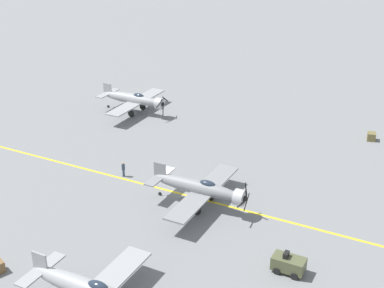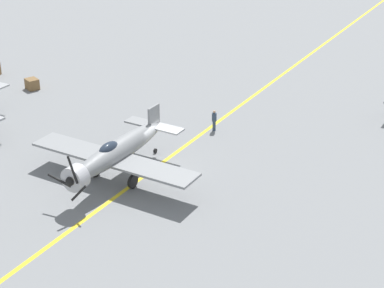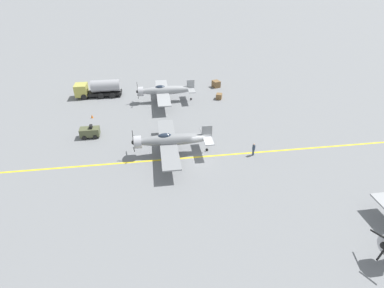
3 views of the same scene
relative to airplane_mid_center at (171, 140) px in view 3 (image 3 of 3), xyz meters
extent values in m
plane|color=slate|center=(-1.24, -3.78, -2.01)|extent=(400.00, 400.00, 0.00)
cube|color=yellow|center=(-1.24, -3.78, -2.01)|extent=(0.30, 160.00, 0.01)
ellipsoid|color=gray|center=(0.00, -0.41, 0.04)|extent=(1.50, 9.50, 1.42)
cylinder|color=#B7B7BC|center=(0.00, 4.04, 0.04)|extent=(1.58, 0.90, 1.58)
ellipsoid|color=#232D3D|center=(0.00, 0.73, 0.60)|extent=(0.80, 1.70, 0.76)
cube|color=gray|center=(0.00, 0.35, -0.30)|extent=(12.00, 2.10, 0.16)
cube|color=gray|center=(0.00, -4.50, 0.19)|extent=(4.40, 1.10, 0.12)
cube|color=gray|center=(0.00, -4.50, 0.84)|extent=(0.14, 1.30, 1.60)
sphere|color=black|center=(0.00, 4.54, 0.04)|extent=(0.56, 0.56, 0.56)
cube|color=black|center=(-0.58, 4.54, -0.61)|extent=(1.27, 0.06, 1.40)
cube|color=black|center=(0.86, 4.54, -0.14)|extent=(1.74, 0.06, 0.49)
cube|color=black|center=(-0.27, 4.54, 0.87)|extent=(0.68, 0.06, 1.71)
cylinder|color=black|center=(-1.50, 0.35, -0.93)|extent=(0.14, 0.14, 1.26)
cylinder|color=black|center=(-1.50, 0.35, -1.56)|extent=(0.22, 0.90, 0.90)
cylinder|color=black|center=(1.50, 0.35, -0.93)|extent=(0.14, 0.14, 1.26)
cylinder|color=black|center=(1.50, 0.35, -1.56)|extent=(0.22, 0.90, 0.90)
cylinder|color=black|center=(0.00, -4.56, -1.83)|extent=(0.12, 0.36, 0.36)
ellipsoid|color=#96999B|center=(16.81, -0.69, 0.04)|extent=(1.50, 9.50, 1.42)
cylinder|color=#B7B7BC|center=(16.81, 3.76, 0.04)|extent=(1.58, 0.90, 1.58)
ellipsoid|color=#232D3D|center=(16.81, 0.45, 0.60)|extent=(0.80, 1.70, 0.76)
cube|color=#96999B|center=(16.81, 0.07, -0.30)|extent=(12.00, 2.10, 0.16)
cube|color=#96999B|center=(16.81, -4.78, 0.19)|extent=(4.40, 1.10, 0.12)
cube|color=#96999B|center=(16.81, -4.78, 0.84)|extent=(0.14, 1.30, 1.60)
sphere|color=black|center=(16.81, 4.26, 0.04)|extent=(0.56, 0.56, 0.56)
cube|color=black|center=(17.06, 4.26, 0.88)|extent=(0.63, 0.06, 1.72)
cube|color=black|center=(15.96, 4.26, -0.17)|extent=(1.73, 0.06, 0.55)
cube|color=black|center=(17.42, 4.26, -0.60)|extent=(1.31, 0.06, 1.36)
cylinder|color=black|center=(15.31, 0.07, -0.93)|extent=(0.14, 0.14, 1.26)
cylinder|color=black|center=(15.31, 0.07, -1.56)|extent=(0.22, 0.90, 0.90)
cylinder|color=black|center=(18.31, 0.07, -0.93)|extent=(0.14, 0.14, 1.26)
cylinder|color=black|center=(18.31, 0.07, -1.56)|extent=(0.22, 0.90, 0.90)
cylinder|color=black|center=(16.81, -4.84, -1.83)|extent=(0.12, 0.36, 0.36)
sphere|color=black|center=(-18.43, -15.00, 0.04)|extent=(0.56, 0.56, 0.56)
cube|color=black|center=(-18.53, -15.00, -0.83)|extent=(0.34, 0.06, 1.75)
cube|color=black|center=(-17.62, -15.00, 0.39)|extent=(1.66, 0.06, 0.82)
cube|color=black|center=(20.78, 11.32, -1.39)|extent=(2.25, 8.00, 0.40)
cube|color=#B2AD4C|center=(20.78, 14.28, -0.59)|extent=(2.50, 2.08, 2.00)
cylinder|color=#9E9EA3|center=(20.78, 10.00, -0.09)|extent=(2.10, 4.96, 2.10)
cylinder|color=black|center=(19.59, 13.80, -1.51)|extent=(0.30, 1.00, 1.00)
cylinder|color=black|center=(21.97, 13.80, -1.51)|extent=(0.30, 1.00, 1.00)
cylinder|color=black|center=(19.59, 10.92, -1.51)|extent=(0.30, 1.00, 1.00)
cylinder|color=black|center=(21.97, 10.92, -1.51)|extent=(0.30, 1.00, 1.00)
cylinder|color=black|center=(19.59, 8.84, -1.51)|extent=(0.30, 1.00, 1.00)
cylinder|color=black|center=(21.97, 8.84, -1.51)|extent=(0.30, 1.00, 1.00)
cube|color=#515638|center=(5.85, 10.77, -1.21)|extent=(1.40, 2.60, 1.10)
cube|color=black|center=(5.85, 10.51, -0.44)|extent=(0.70, 0.36, 0.44)
cylinder|color=black|center=(5.17, 11.48, -1.71)|extent=(0.20, 0.60, 0.60)
cylinder|color=black|center=(6.54, 11.48, -1.71)|extent=(0.20, 0.60, 0.60)
cylinder|color=black|center=(5.17, 10.05, -1.71)|extent=(0.20, 0.60, 0.60)
cylinder|color=black|center=(6.54, 10.05, -1.71)|extent=(0.20, 0.60, 0.60)
cylinder|color=#334256|center=(-1.76, -10.13, -1.62)|extent=(0.25, 0.25, 0.79)
cylinder|color=#334256|center=(-1.76, -10.13, -0.89)|extent=(0.36, 0.36, 0.66)
sphere|color=tan|center=(-1.76, -10.13, -0.45)|extent=(0.21, 0.21, 0.21)
cube|color=brown|center=(16.63, -9.83, -1.53)|extent=(1.42, 1.31, 0.95)
cube|color=brown|center=(22.50, -10.55, -1.40)|extent=(1.78, 1.61, 1.23)
cone|color=orange|center=(11.94, 11.40, -1.74)|extent=(0.36, 0.36, 0.55)
camera|label=1|loc=(40.16, 19.96, 24.87)|focal=50.00mm
camera|label=2|loc=(-22.99, 29.57, 18.44)|focal=60.00mm
camera|label=3|loc=(-31.83, 1.89, 18.74)|focal=28.00mm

